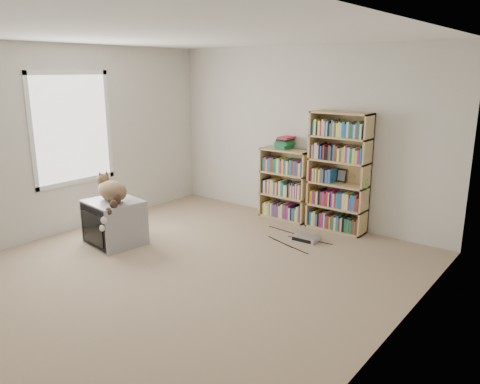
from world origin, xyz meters
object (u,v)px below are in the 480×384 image
Objects in this scene: crt_tv at (115,222)px; dvd_player at (306,238)px; bookcase_tall at (339,175)px; bookcase_short at (286,187)px; cat at (111,195)px.

crt_tv is 2.47m from dvd_player.
bookcase_tall is 0.90m from bookcase_short.
dvd_player is at bearing -98.44° from bookcase_tall.
cat is 2.09× the size of dvd_player.
bookcase_tall is at bearing 56.34° from crt_tv.
cat is 2.55m from dvd_player.
bookcase_short reaches higher than dvd_player.
bookcase_tall is (1.98, 2.24, 0.50)m from crt_tv.
crt_tv is at bearing -131.35° from bookcase_tall.
crt_tv is at bearing 130.23° from cat.
crt_tv is 2.52m from bookcase_short.
bookcase_short is (1.10, 2.30, -0.18)m from cat.
dvd_player is at bearing 47.87° from crt_tv.
dvd_player is at bearing 50.74° from cat.
cat reaches higher than dvd_player.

